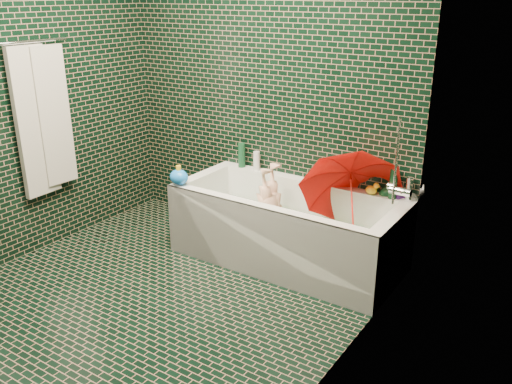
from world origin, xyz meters
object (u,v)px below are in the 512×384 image
Objects in this scene: bath_toy at (179,177)px; rubber_duck at (372,189)px; child at (271,217)px; umbrella at (352,201)px; bathtub at (286,235)px.

rubber_duck is at bearing 44.38° from bath_toy.
bath_toy is (-0.62, -0.33, 0.31)m from child.
umbrella is 1.31m from bath_toy.
child is 4.43× the size of bath_toy.
rubber_duck is 0.62× the size of bath_toy.
child is 0.67m from umbrella.
umbrella reaches higher than child.
bathtub is at bearing 77.29° from child.
child is 7.12× the size of rubber_duck.
child is (-0.16, 0.03, 0.10)m from bathtub.
child is at bearing 47.07° from bath_toy.
bathtub is at bearing 172.69° from umbrella.
bath_toy reaches higher than bathtub.
bath_toy is (-1.31, -0.62, 0.02)m from rubber_duck.
umbrella is (0.46, 0.11, 0.34)m from bathtub.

